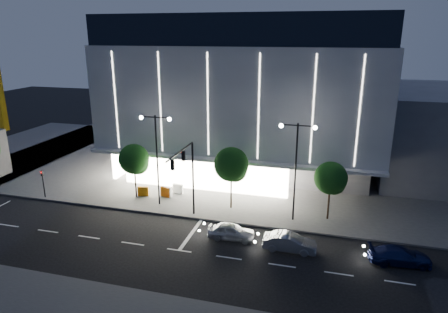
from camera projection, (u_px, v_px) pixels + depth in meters
ground at (163, 238)px, 32.95m from camera, size 160.00×160.00×0.00m
sidewalk_museum at (269, 158)px, 53.78m from camera, size 70.00×40.00×0.15m
museum at (254, 91)px, 50.01m from camera, size 30.00×25.80×18.00m
annex_building at (447, 132)px, 47.04m from camera, size 16.00×20.00×10.00m
traffic_mast at (187, 169)px, 34.28m from camera, size 0.33×5.89×7.07m
street_lamp_west at (157, 147)px, 37.47m from camera, size 3.16×0.36×9.00m
street_lamp_east at (296, 158)px, 34.20m from camera, size 3.16×0.36×9.00m
ped_signal_far at (43, 181)px, 40.31m from camera, size 0.22×0.24×3.00m
tree_left at (134, 161)px, 39.72m from camera, size 3.02×3.02×5.72m
tree_mid at (232, 166)px, 37.12m from camera, size 3.25×3.25×6.15m
tree_right at (331, 180)px, 34.99m from camera, size 2.91×2.91×5.51m
car_lead at (231, 231)px, 32.64m from camera, size 3.97×1.75×1.33m
car_second at (290, 243)px, 30.87m from camera, size 4.13×1.45×1.36m
car_third at (400, 256)px, 29.13m from camera, size 4.63×2.34×1.29m
barrier_a at (143, 191)px, 40.97m from camera, size 1.13×0.48×1.00m
barrier_b at (166, 192)px, 40.81m from camera, size 1.13×0.47×1.00m
barrier_c at (165, 192)px, 40.79m from camera, size 1.13×0.56×1.00m
barrier_d at (178, 189)px, 41.65m from camera, size 1.12×0.36×1.00m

